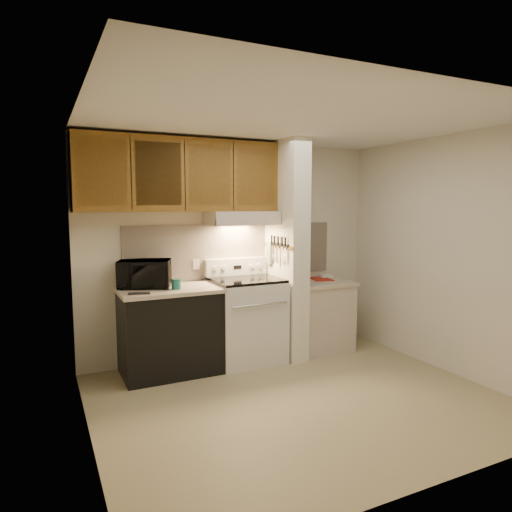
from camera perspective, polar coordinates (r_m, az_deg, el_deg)
floor at (r=4.41m, az=5.32°, el=-17.33°), size 3.60×3.60×0.00m
ceiling at (r=4.10m, az=5.70°, el=16.60°), size 3.60×3.60×0.00m
wall_back at (r=5.40m, az=-2.76°, el=0.85°), size 3.60×2.50×0.02m
wall_left at (r=3.50m, az=-20.61°, el=-2.57°), size 0.02×3.00×2.50m
wall_right at (r=5.23m, az=22.64°, el=0.18°), size 0.02×3.00×2.50m
backsplash at (r=5.39m, az=-2.71°, el=0.68°), size 2.60×0.02×0.63m
range_body at (r=5.23m, az=-1.22°, el=-8.14°), size 0.76×0.65×0.92m
oven_window at (r=4.94m, az=0.32°, el=-8.52°), size 0.50×0.01×0.30m
oven_handle at (r=4.85m, az=0.52°, el=-6.11°), size 0.65×0.02×0.02m
cooktop at (r=5.13m, az=-1.23°, el=-2.99°), size 0.74×0.64×0.03m
range_backguard at (r=5.37m, az=-2.50°, el=-1.33°), size 0.76×0.08×0.20m
range_display at (r=5.33m, az=-2.32°, el=-1.39°), size 0.10×0.01×0.04m
range_knob_left_outer at (r=5.22m, az=-5.12°, el=-1.57°), size 0.05×0.02×0.05m
range_knob_left_inner at (r=5.26m, az=-4.10°, el=-1.50°), size 0.05×0.02×0.05m
range_knob_right_inner at (r=5.40m, az=-0.55°, el=-1.28°), size 0.05×0.02×0.05m
range_knob_right_outer at (r=5.44m, az=0.40°, el=-1.22°), size 0.05×0.02×0.05m
dishwasher_front at (r=4.96m, az=-10.69°, el=-9.36°), size 1.00×0.63×0.87m
left_countertop at (r=4.85m, az=-10.81°, el=-4.18°), size 1.04×0.67×0.04m
spoon_rest at (r=4.58m, az=-14.41°, el=-4.55°), size 0.22×0.11×0.01m
teal_jar at (r=4.76m, az=-9.93°, el=-3.48°), size 0.10×0.10×0.11m
outlet at (r=5.23m, az=-7.49°, el=-1.04°), size 0.08×0.01×0.12m
microwave at (r=4.91m, az=-13.75°, el=-2.17°), size 0.62×0.52×0.29m
partition_pillar at (r=5.31m, az=3.80°, el=0.75°), size 0.22×0.70×2.50m
pillar_trim at (r=5.25m, az=2.70°, el=1.24°), size 0.01×0.70×0.04m
knife_strip at (r=5.20m, az=2.90°, el=1.41°), size 0.02×0.42×0.04m
knife_blade_a at (r=5.06m, az=3.68°, el=0.13°), size 0.01×0.03×0.16m
knife_handle_a at (r=5.05m, az=3.67°, el=1.83°), size 0.02×0.02×0.10m
knife_blade_b at (r=5.13m, az=3.28°, el=0.10°), size 0.01×0.04×0.18m
knife_handle_b at (r=5.11m, az=3.28°, el=1.88°), size 0.02×0.02×0.10m
knife_blade_c at (r=5.21m, az=2.77°, el=0.09°), size 0.01×0.04×0.20m
knife_handle_c at (r=5.19m, az=2.79°, el=1.96°), size 0.02×0.02×0.10m
knife_blade_d at (r=5.28m, az=2.33°, el=0.40°), size 0.01×0.04×0.16m
knife_handle_d at (r=5.27m, az=2.33°, el=2.02°), size 0.02×0.02×0.10m
knife_blade_e at (r=5.34m, az=2.03°, el=0.35°), size 0.01×0.04×0.18m
knife_handle_e at (r=5.33m, az=1.97°, el=2.08°), size 0.02×0.02×0.10m
oven_mitt at (r=5.40m, az=1.69°, el=0.40°), size 0.03×0.11×0.25m
right_cab_base at (r=5.69m, az=7.80°, el=-7.55°), size 0.70×0.60×0.81m
right_countertop at (r=5.61m, az=7.87°, el=-3.33°), size 0.74×0.64×0.04m
red_folder at (r=5.74m, az=8.15°, el=-2.86°), size 0.29×0.36×0.01m
white_box at (r=5.87m, az=8.69°, el=-2.51°), size 0.15×0.10×0.04m
range_hood at (r=5.18m, az=-1.83°, el=4.77°), size 0.78×0.44×0.15m
hood_lip at (r=4.99m, az=-0.84°, el=4.20°), size 0.78×0.04×0.06m
upper_cabinets at (r=4.99m, az=-9.44°, el=9.92°), size 2.18×0.33×0.77m
cab_door_a at (r=4.66m, az=-18.70°, el=9.92°), size 0.46×0.01×0.63m
cab_gap_a at (r=4.71m, az=-15.36°, el=10.00°), size 0.01×0.01×0.73m
cab_door_b at (r=4.76m, az=-12.08°, el=10.03°), size 0.46×0.01×0.63m
cab_gap_b at (r=4.83m, az=-8.89°, el=10.04°), size 0.01×0.01×0.73m
cab_door_c at (r=4.92m, az=-5.81°, el=10.02°), size 0.46×0.01×0.63m
cab_gap_c at (r=5.02m, az=-2.84°, el=9.97°), size 0.01×0.01×0.73m
cab_door_d at (r=5.13m, az=0.00°, el=9.90°), size 0.46×0.01×0.63m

